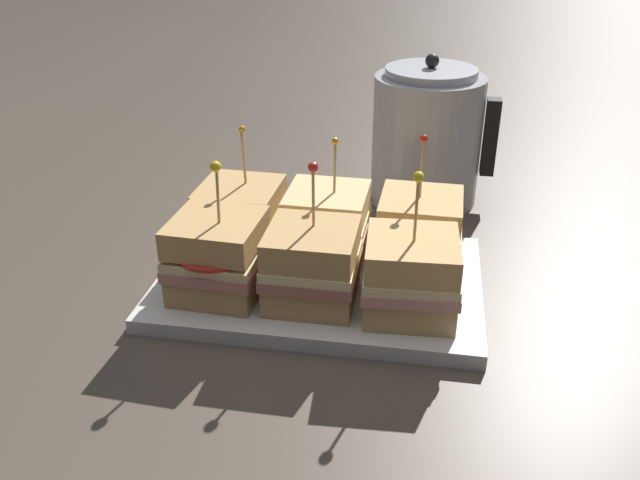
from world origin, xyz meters
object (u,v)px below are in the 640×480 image
at_px(sandwich_front_center, 312,265).
at_px(sandwich_back_right, 419,230).
at_px(kettle_steel, 427,137).
at_px(sandwich_back_left, 241,217).
at_px(serving_platter, 320,282).
at_px(sandwich_front_right, 411,275).
at_px(sandwich_front_left, 218,256).
at_px(sandwich_back_center, 326,224).

relative_size(sandwich_front_center, sandwich_back_right, 0.98).
relative_size(sandwich_back_right, kettle_steel, 0.74).
bearing_deg(sandwich_front_center, sandwich_back_right, 42.93).
bearing_deg(sandwich_back_left, sandwich_back_right, 0.33).
bearing_deg(sandwich_front_center, sandwich_back_left, 136.23).
height_order(serving_platter, sandwich_back_left, sandwich_back_left).
bearing_deg(serving_platter, sandwich_back_left, 154.53).
distance_m(sandwich_back_right, kettle_steel, 0.24).
bearing_deg(kettle_steel, sandwich_front_right, -90.83).
relative_size(serving_platter, kettle_steel, 1.71).
relative_size(serving_platter, sandwich_back_right, 2.32).
bearing_deg(sandwich_front_center, sandwich_front_left, -179.54).
height_order(sandwich_back_center, kettle_steel, kettle_steel).
relative_size(sandwich_front_right, sandwich_back_left, 1.02).
xyz_separation_m(sandwich_front_center, sandwich_back_center, (-0.00, 0.10, -0.00)).
bearing_deg(sandwich_front_left, sandwich_back_center, 44.82).
height_order(serving_platter, sandwich_front_center, sandwich_front_center).
height_order(sandwich_back_center, sandwich_back_right, sandwich_back_right).
distance_m(sandwich_front_right, sandwich_back_left, 0.24).
bearing_deg(sandwich_back_left, serving_platter, -25.47).
bearing_deg(sandwich_back_left, sandwich_front_center, -43.77).
xyz_separation_m(sandwich_front_center, sandwich_back_right, (0.11, 0.11, -0.00)).
xyz_separation_m(sandwich_back_left, sandwich_back_center, (0.11, 0.00, -0.00)).
xyz_separation_m(serving_platter, sandwich_front_right, (0.11, -0.06, 0.05)).
height_order(sandwich_front_right, kettle_steel, kettle_steel).
distance_m(sandwich_back_center, sandwich_back_right, 0.11).
height_order(sandwich_front_left, sandwich_back_left, same).
relative_size(sandwich_back_left, kettle_steel, 0.73).
height_order(sandwich_front_left, sandwich_front_center, same).
bearing_deg(sandwich_back_left, kettle_steel, 46.93).
xyz_separation_m(serving_platter, sandwich_front_center, (-0.00, -0.05, 0.05)).
bearing_deg(sandwich_front_left, sandwich_front_center, 0.46).
relative_size(sandwich_back_left, sandwich_back_right, 0.99).
relative_size(sandwich_back_center, kettle_steel, 0.70).
distance_m(sandwich_front_center, kettle_steel, 0.36).
distance_m(serving_platter, kettle_steel, 0.33).
bearing_deg(kettle_steel, sandwich_front_center, -108.35).
bearing_deg(sandwich_front_right, sandwich_back_right, 87.40).
distance_m(sandwich_back_left, sandwich_back_center, 0.11).
bearing_deg(sandwich_back_center, sandwich_back_right, 0.51).
height_order(serving_platter, sandwich_back_right, sandwich_back_right).
distance_m(sandwich_front_left, sandwich_back_right, 0.25).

